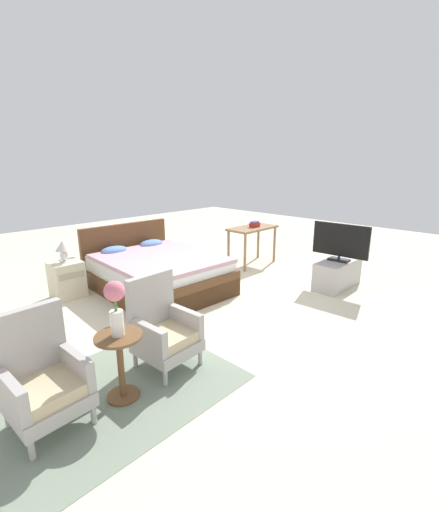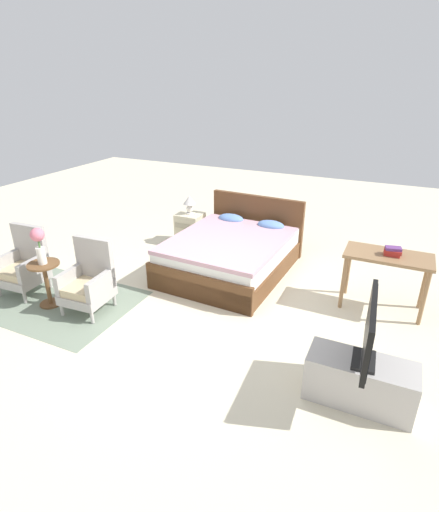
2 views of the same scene
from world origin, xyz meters
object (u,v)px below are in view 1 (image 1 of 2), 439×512
object	(u,v)px
nightstand	(67,280)
table_lamp	(63,248)
armchair_by_window_left	(43,380)
flower_vase	(115,303)
book_stack	(255,224)
bed	(156,272)
tv_stand	(337,274)
tv_flatscreen	(340,242)
armchair_by_window_right	(163,330)
vanity_desk	(252,233)
side_table	(120,359)

from	to	relation	value
nightstand	table_lamp	world-z (taller)	table_lamp
armchair_by_window_left	nightstand	bearing A→B (deg)	64.16
flower_vase	table_lamp	world-z (taller)	flower_vase
table_lamp	book_stack	bearing A→B (deg)	-15.59
bed	flower_vase	bearing A→B (deg)	-132.21
nightstand	tv_stand	xyz separation A→B (m)	(3.28, -2.75, -0.05)
nightstand	bed	bearing A→B (deg)	-32.54
table_lamp	tv_flatscreen	size ratio (longest dim) A/B	0.36
armchair_by_window_left	armchair_by_window_right	xyz separation A→B (m)	(1.14, -0.00, 0.00)
book_stack	tv_flatscreen	bearing A→B (deg)	-92.46
armchair_by_window_left	armchair_by_window_right	distance (m)	1.14
tv_stand	book_stack	world-z (taller)	book_stack
vanity_desk	bed	bearing A→B (deg)	174.87
nightstand	book_stack	size ratio (longest dim) A/B	2.65
armchair_by_window_right	book_stack	size ratio (longest dim) A/B	4.42
nightstand	tv_stand	bearing A→B (deg)	-40.03
tv_stand	bed	bearing A→B (deg)	136.58
armchair_by_window_right	table_lamp	distance (m)	2.55
flower_vase	vanity_desk	world-z (taller)	flower_vase
side_table	tv_stand	distance (m)	3.93
side_table	vanity_desk	bearing A→B (deg)	23.95
tv_stand	vanity_desk	world-z (taller)	vanity_desk
bed	armchair_by_window_right	xyz separation A→B (m)	(-1.21, -1.80, 0.08)
vanity_desk	book_stack	world-z (taller)	book_stack
armchair_by_window_right	tv_stand	xyz separation A→B (m)	(3.36, -0.23, -0.16)
armchair_by_window_left	table_lamp	distance (m)	2.83
tv_flatscreen	bed	bearing A→B (deg)	136.62
table_lamp	tv_flatscreen	distance (m)	4.28
flower_vase	tv_stand	xyz separation A→B (m)	(3.93, -0.07, -0.67)
armchair_by_window_left	tv_stand	xyz separation A→B (m)	(4.50, -0.23, -0.16)
bed	side_table	xyz separation A→B (m)	(-1.78, -1.96, 0.08)
tv_flatscreen	side_table	bearing A→B (deg)	178.93
bed	armchair_by_window_left	size ratio (longest dim) A/B	2.35
vanity_desk	tv_stand	bearing A→B (deg)	-91.34
bed	table_lamp	xyz separation A→B (m)	(-1.13, 0.72, 0.47)
tv_stand	book_stack	size ratio (longest dim) A/B	4.61
armchair_by_window_left	tv_stand	distance (m)	4.51
armchair_by_window_left	book_stack	bearing A→B (deg)	19.10
bed	book_stack	size ratio (longest dim) A/B	10.38
bed	table_lamp	distance (m)	1.42
table_lamp	side_table	bearing A→B (deg)	-103.59
bed	table_lamp	bearing A→B (deg)	147.43
armchair_by_window_left	armchair_by_window_right	world-z (taller)	same
nightstand	tv_flatscreen	xyz separation A→B (m)	(3.28, -2.75, 0.49)
flower_vase	tv_flatscreen	world-z (taller)	flower_vase
vanity_desk	side_table	bearing A→B (deg)	-156.05
nightstand	tv_flatscreen	size ratio (longest dim) A/B	0.61
armchair_by_window_left	flower_vase	distance (m)	0.78
side_table	nightstand	size ratio (longest dim) A/B	1.09
armchair_by_window_right	table_lamp	bearing A→B (deg)	88.15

